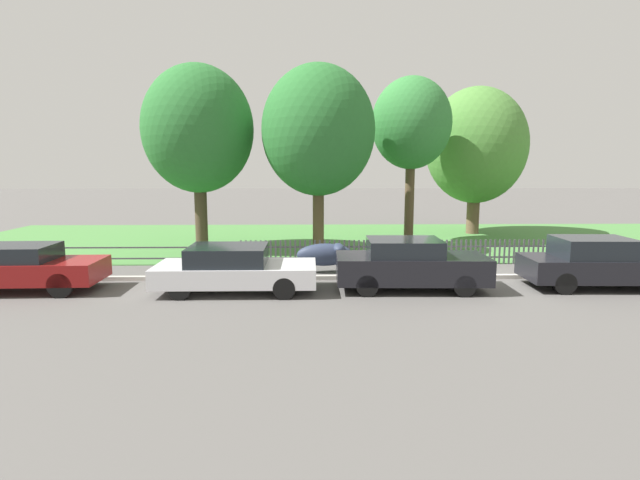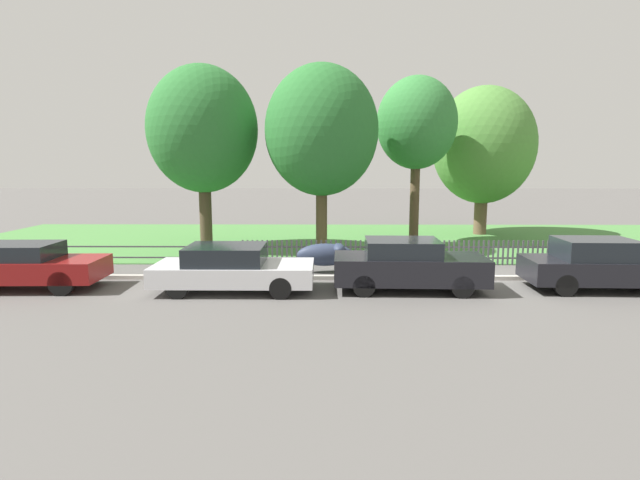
{
  "view_description": "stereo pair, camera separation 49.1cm",
  "coord_description": "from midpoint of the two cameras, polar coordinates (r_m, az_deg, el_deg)",
  "views": [
    {
      "loc": [
        -4.36,
        -14.68,
        3.43
      ],
      "look_at": [
        -4.02,
        0.82,
        1.1
      ],
      "focal_mm": 28.0,
      "sensor_mm": 36.0,
      "label": 1
    },
    {
      "loc": [
        -3.86,
        -14.68,
        3.43
      ],
      "look_at": [
        -4.02,
        0.82,
        1.1
      ],
      "focal_mm": 28.0,
      "sensor_mm": 36.0,
      "label": 2
    }
  ],
  "objects": [
    {
      "name": "ground_plane",
      "position": [
        15.62,
        15.86,
        -4.46
      ],
      "size": [
        120.0,
        120.0,
        0.0
      ],
      "primitive_type": "plane",
      "color": "#565451"
    },
    {
      "name": "park_fence",
      "position": [
        17.77,
        13.94,
        -1.41
      ],
      "size": [
        40.76,
        0.05,
        0.87
      ],
      "color": "#4C4C51",
      "rests_on": "ground"
    },
    {
      "name": "tree_mid_park",
      "position": [
        22.26,
        11.62,
        12.87
      ],
      "size": [
        3.42,
        3.42,
        7.19
      ],
      "color": "brown",
      "rests_on": "ground"
    },
    {
      "name": "tree_nearest_kerb",
      "position": [
        20.85,
        -12.58,
        12.18
      ],
      "size": [
        4.38,
        4.38,
        7.37
      ],
      "color": "#473828",
      "rests_on": "ground"
    },
    {
      "name": "grass_strip",
      "position": [
        23.54,
        10.62,
        0.03
      ],
      "size": [
        40.76,
        11.83,
        0.01
      ],
      "primitive_type": "cube",
      "color": "#477F3D",
      "rests_on": "ground"
    },
    {
      "name": "covered_motorcycle",
      "position": [
        15.99,
        1.63,
        -1.69
      ],
      "size": [
        1.94,
        0.75,
        0.95
      ],
      "rotation": [
        0.0,
        0.0,
        0.06
      ],
      "color": "black",
      "rests_on": "ground"
    },
    {
      "name": "tree_behind_motorcycle",
      "position": [
        19.52,
        0.92,
        12.36
      ],
      "size": [
        4.34,
        4.34,
        7.25
      ],
      "color": "brown",
      "rests_on": "ground"
    },
    {
      "name": "parked_car_black_saloon",
      "position": [
        13.83,
        -9.03,
        -3.17
      ],
      "size": [
        4.33,
        1.86,
        1.27
      ],
      "rotation": [
        0.0,
        0.0,
        -0.0
      ],
      "color": "silver",
      "rests_on": "ground"
    },
    {
      "name": "parked_car_navy_estate",
      "position": [
        13.99,
        11.0,
        -2.78
      ],
      "size": [
        4.18,
        1.85,
        1.42
      ],
      "rotation": [
        0.0,
        0.0,
        -0.03
      ],
      "color": "black",
      "rests_on": "ground"
    },
    {
      "name": "tree_far_left",
      "position": [
        26.18,
        18.72,
        10.17
      ],
      "size": [
        4.95,
        4.95,
        7.24
      ],
      "color": "brown",
      "rests_on": "ground"
    },
    {
      "name": "parked_car_silver_hatchback",
      "position": [
        15.98,
        -29.82,
        -2.52
      ],
      "size": [
        4.12,
        1.75,
        1.29
      ],
      "rotation": [
        0.0,
        0.0,
        0.03
      ],
      "color": "maroon",
      "rests_on": "ground"
    },
    {
      "name": "kerb_stone",
      "position": [
        15.7,
        15.77,
        -4.17
      ],
      "size": [
        40.76,
        0.2,
        0.12
      ],
      "primitive_type": "cube",
      "color": "#B2ADA3",
      "rests_on": "ground"
    },
    {
      "name": "parked_car_red_compact",
      "position": [
        15.88,
        30.13,
        -2.46
      ],
      "size": [
        4.15,
        1.78,
        1.43
      ],
      "rotation": [
        0.0,
        0.0,
        -0.03
      ],
      "color": "black",
      "rests_on": "ground"
    }
  ]
}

